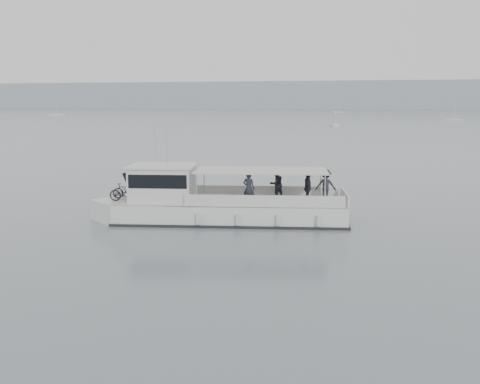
# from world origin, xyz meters

# --- Properties ---
(ground) EXTENTS (1400.00, 1400.00, 0.00)m
(ground) POSITION_xyz_m (0.00, 0.00, 0.00)
(ground) COLOR slate
(ground) RESTS_ON ground
(headland) EXTENTS (1400.00, 90.00, 28.00)m
(headland) POSITION_xyz_m (0.00, 560.00, 14.00)
(headland) COLOR #939EA8
(headland) RESTS_ON ground
(tour_boat) EXTENTS (13.76, 5.04, 5.72)m
(tour_boat) POSITION_xyz_m (-6.13, 1.36, 0.94)
(tour_boat) COLOR silver
(tour_boat) RESTS_ON ground
(moored_fleet) EXTENTS (341.64, 334.15, 9.09)m
(moored_fleet) POSITION_xyz_m (-49.60, 183.98, 0.36)
(moored_fleet) COLOR silver
(moored_fleet) RESTS_ON ground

